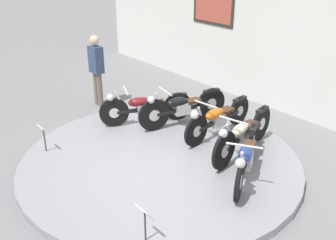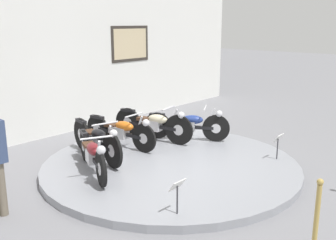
# 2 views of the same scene
# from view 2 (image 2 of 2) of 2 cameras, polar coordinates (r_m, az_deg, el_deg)

# --- Properties ---
(ground_plane) EXTENTS (60.00, 60.00, 0.00)m
(ground_plane) POSITION_cam_2_polar(r_m,az_deg,el_deg) (7.69, 0.40, -7.05)
(ground_plane) COLOR slate
(display_platform) EXTENTS (4.91, 4.91, 0.13)m
(display_platform) POSITION_cam_2_polar(r_m,az_deg,el_deg) (7.67, 0.40, -6.58)
(display_platform) COLOR gray
(display_platform) RESTS_ON ground_plane
(back_wall) EXTENTS (14.00, 0.22, 3.92)m
(back_wall) POSITION_cam_2_polar(r_m,az_deg,el_deg) (10.09, -16.05, 8.96)
(back_wall) COLOR silver
(back_wall) RESTS_ON ground_plane
(motorcycle_maroon) EXTENTS (0.89, 1.79, 0.78)m
(motorcycle_maroon) POSITION_cam_2_polar(r_m,az_deg,el_deg) (7.11, -10.91, -4.76)
(motorcycle_maroon) COLOR black
(motorcycle_maroon) RESTS_ON display_platform
(motorcycle_black) EXTENTS (0.59, 1.99, 0.81)m
(motorcycle_black) POSITION_cam_2_polar(r_m,az_deg,el_deg) (7.83, -10.30, -2.76)
(motorcycle_black) COLOR black
(motorcycle_black) RESTS_ON display_platform
(motorcycle_orange) EXTENTS (0.54, 1.95, 0.78)m
(motorcycle_orange) POSITION_cam_2_polar(r_m,az_deg,el_deg) (8.49, -6.82, -1.49)
(motorcycle_orange) COLOR black
(motorcycle_orange) RESTS_ON display_platform
(motorcycle_cream) EXTENTS (0.59, 1.99, 0.81)m
(motorcycle_cream) POSITION_cam_2_polar(r_m,az_deg,el_deg) (8.88, -2.05, -0.51)
(motorcycle_cream) COLOR black
(motorcycle_cream) RESTS_ON display_platform
(motorcycle_blue) EXTENTS (1.08, 1.70, 0.78)m
(motorcycle_blue) POSITION_cam_2_polar(r_m,az_deg,el_deg) (8.93, 2.94, -0.60)
(motorcycle_blue) COLOR black
(motorcycle_blue) RESTS_ON display_platform
(info_placard_front_left) EXTENTS (0.26, 0.11, 0.51)m
(info_placard_front_left) POSITION_cam_2_polar(r_m,az_deg,el_deg) (5.56, 1.36, -10.05)
(info_placard_front_left) COLOR #333338
(info_placard_front_left) RESTS_ON display_platform
(info_placard_front_centre) EXTENTS (0.26, 0.11, 0.51)m
(info_placard_front_centre) POSITION_cam_2_polar(r_m,az_deg,el_deg) (7.98, 15.66, -2.98)
(info_placard_front_centre) COLOR #333338
(info_placard_front_centre) RESTS_ON display_platform
(stanchion_post_left_of_entry) EXTENTS (0.28, 0.28, 1.02)m
(stanchion_post_left_of_entry) POSITION_cam_2_polar(r_m,az_deg,el_deg) (5.16, 20.57, -14.97)
(stanchion_post_left_of_entry) COLOR tan
(stanchion_post_left_of_entry) RESTS_ON ground_plane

